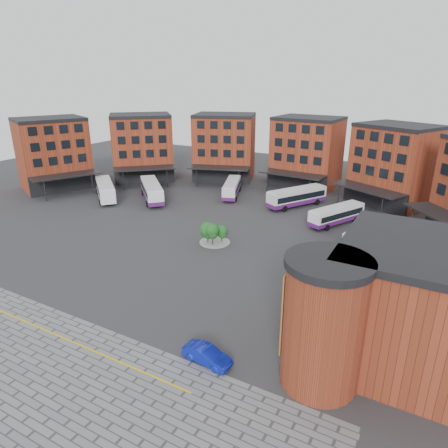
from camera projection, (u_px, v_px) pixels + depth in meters
The scene contains 12 objects.
ground at pixel (151, 273), 48.54m from camera, with size 160.00×160.00×0.00m, color #28282B.
yellow_line at pixel (71, 341), 36.15m from camera, with size 26.00×0.15×0.02m, color gold.
main_building at pixel (251, 157), 79.54m from camera, with size 94.14×42.48×14.60m.
east_building at pixel (413, 312), 31.21m from camera, with size 17.40×15.40×10.60m.
tree_island at pixel (212, 232), 56.52m from camera, with size 4.40×4.40×3.25m.
bus_a at pixel (105, 189), 77.12m from camera, with size 10.83×9.86×3.38m.
bus_b at pixel (152, 191), 76.27m from camera, with size 10.98×10.81×3.53m.
bus_c at pixel (232, 188), 79.04m from camera, with size 6.21×11.08×3.07m.
bus_d at pixel (297, 197), 72.72m from camera, with size 8.42×11.77×3.39m.
bus_e at pixel (337, 215), 64.06m from camera, with size 6.98×10.63×3.00m.
bus_f at pixel (371, 236), 55.79m from camera, with size 6.40×10.03×2.82m.
blue_car at pixel (207, 355), 33.32m from camera, with size 1.53×4.38×1.44m, color #0C1A9D.
Camera 1 is at (28.68, -33.68, 22.68)m, focal length 32.00 mm.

